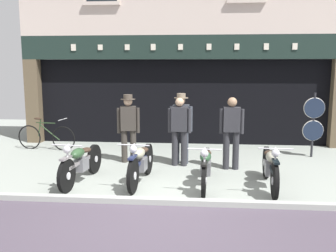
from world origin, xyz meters
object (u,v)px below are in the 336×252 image
(salesman_right, at_px, (232,130))
(leaning_bicycle, at_px, (46,137))
(motorcycle_center_left, at_px, (141,162))
(tyre_sign_pole, at_px, (314,120))
(salesman_left, at_px, (128,125))
(advert_board_far, at_px, (101,91))
(motorcycle_left, at_px, (81,162))
(motorcycle_center_right, at_px, (270,166))
(shopkeeper_center, at_px, (181,125))
(motorcycle_center, at_px, (206,165))
(assistant_far_right, at_px, (179,128))
(advert_board_near, at_px, (130,91))

(salesman_right, xyz_separation_m, leaning_bicycle, (-5.16, 1.65, -0.56))
(motorcycle_center_left, relative_size, tyre_sign_pole, 1.17)
(salesman_right, bearing_deg, salesman_left, -8.58)
(motorcycle_center_left, bearing_deg, tyre_sign_pole, -143.45)
(salesman_right, xyz_separation_m, advert_board_far, (-3.85, 2.94, 0.69))
(motorcycle_center_left, bearing_deg, motorcycle_left, 7.44)
(motorcycle_left, bearing_deg, tyre_sign_pole, -147.20)
(motorcycle_center_right, bearing_deg, shopkeeper_center, -39.82)
(motorcycle_center, xyz_separation_m, advert_board_far, (-3.24, 4.20, 1.22))
(motorcycle_center_right, distance_m, shopkeeper_center, 2.60)
(motorcycle_left, relative_size, advert_board_far, 2.24)
(motorcycle_left, xyz_separation_m, leaning_bicycle, (-1.99, 2.93, -0.05))
(shopkeeper_center, xyz_separation_m, assistant_far_right, (-0.03, -0.22, -0.05))
(motorcycle_center, height_order, leaning_bicycle, leaning_bicycle)
(motorcycle_center_left, relative_size, salesman_left, 1.17)
(salesman_right, bearing_deg, assistant_far_right, -8.78)
(shopkeeper_center, distance_m, leaning_bicycle, 4.19)
(advert_board_far, bearing_deg, salesman_left, -61.76)
(motorcycle_left, bearing_deg, assistant_far_right, -135.89)
(tyre_sign_pole, distance_m, advert_board_near, 5.45)
(advert_board_near, xyz_separation_m, advert_board_far, (-0.91, -0.00, 0.01))
(motorcycle_left, relative_size, advert_board_near, 1.79)
(advert_board_near, relative_size, advert_board_far, 1.26)
(advert_board_near, bearing_deg, motorcycle_left, -93.07)
(motorcycle_center, bearing_deg, salesman_left, -38.29)
(advert_board_near, bearing_deg, salesman_right, -45.01)
(motorcycle_left, xyz_separation_m, motorcycle_center, (2.57, 0.02, -0.01))
(salesman_left, xyz_separation_m, salesman_right, (2.50, -0.43, -0.01))
(motorcycle_center, bearing_deg, motorcycle_center_left, 1.69)
(shopkeeper_center, distance_m, tyre_sign_pole, 3.56)
(motorcycle_center_right, distance_m, advert_board_far, 6.31)
(salesman_right, relative_size, advert_board_near, 1.51)
(advert_board_far, bearing_deg, tyre_sign_pole, -14.35)
(salesman_right, bearing_deg, tyre_sign_pole, -147.09)
(motorcycle_center_right, bearing_deg, motorcycle_center, 1.51)
(salesman_left, xyz_separation_m, advert_board_near, (-0.44, 2.51, 0.68))
(assistant_far_right, bearing_deg, advert_board_near, -52.44)
(leaning_bicycle, bearing_deg, advert_board_far, 141.58)
(motorcycle_center_right, height_order, shopkeeper_center, shopkeeper_center)
(shopkeeper_center, xyz_separation_m, salesman_right, (1.19, -0.43, -0.03))
(salesman_left, bearing_deg, advert_board_near, -90.29)
(shopkeeper_center, height_order, advert_board_far, advert_board_far)
(shopkeeper_center, xyz_separation_m, tyre_sign_pole, (3.44, 0.95, 0.02))
(salesman_left, xyz_separation_m, advert_board_far, (-1.35, 2.51, 0.68))
(motorcycle_center_right, height_order, assistant_far_right, assistant_far_right)
(salesman_right, height_order, leaning_bicycle, salesman_right)
(motorcycle_left, height_order, salesman_left, salesman_left)
(advert_board_near, bearing_deg, salesman_left, -80.03)
(motorcycle_center, xyz_separation_m, tyre_sign_pole, (2.85, 2.65, 0.58))
(shopkeeper_center, relative_size, advert_board_far, 1.96)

